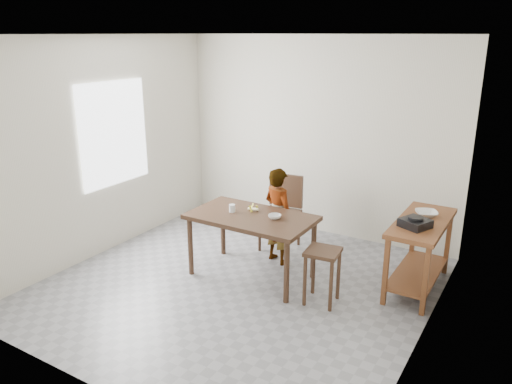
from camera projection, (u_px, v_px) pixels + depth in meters
The scene contains 17 objects.
floor at pixel (238, 287), 5.61m from camera, with size 4.00×4.00×0.04m, color gray.
ceiling at pixel (234, 32), 4.77m from camera, with size 4.00×4.00×0.04m, color white.
wall_back at pixel (317, 137), 6.84m from camera, with size 4.00×0.04×2.70m, color beige.
wall_front at pixel (80, 234), 3.55m from camera, with size 4.00×0.04×2.70m, color beige.
wall_left at pixel (100, 148), 6.19m from camera, with size 0.04×4.00×2.70m, color beige.
wall_right at pixel (436, 203), 4.20m from camera, with size 0.04×4.00×2.70m, color beige.
window_pane at pixel (114, 134), 6.28m from camera, with size 0.02×1.10×1.30m, color white.
dining_table at pixel (252, 246), 5.73m from camera, with size 1.40×0.80×0.75m, color #3A2518, non-canonical shape.
prep_counter at pixel (419, 255), 5.45m from camera, with size 0.50×1.20×0.80m, color brown, non-canonical shape.
child at pixel (278, 216), 6.04m from camera, with size 0.44×0.29×1.20m, color white.
dining_chair at pixel (280, 214), 6.46m from camera, with size 0.46×0.46×0.95m, color #3A2518, non-canonical shape.
stool at pixel (322, 276), 5.19m from camera, with size 0.34×0.34×0.59m, color #3A2518, non-canonical shape.
glass_tumbler at pixel (232, 208), 5.72m from camera, with size 0.07×0.07×0.09m, color white.
small_bowl at pixel (275, 217), 5.52m from camera, with size 0.15×0.15×0.05m, color silver.
banana at pixel (253, 209), 5.75m from camera, with size 0.15×0.11×0.05m, color #FCEE4F, non-canonical shape.
serving_bowl at pixel (426, 214), 5.45m from camera, with size 0.24×0.24×0.06m, color silver.
gas_burner at pixel (415, 223), 5.14m from camera, with size 0.26×0.26×0.09m, color black.
Camera 1 is at (2.77, -4.18, 2.72)m, focal length 35.00 mm.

